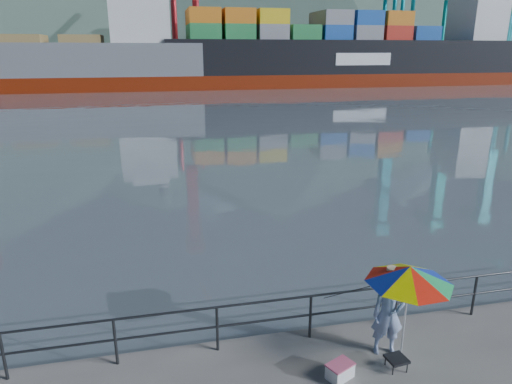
% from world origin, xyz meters
% --- Properties ---
extents(harbor_water, '(500.00, 280.00, 0.00)m').
position_xyz_m(harbor_water, '(0.00, 130.00, 0.00)').
color(harbor_water, slate).
rests_on(harbor_water, ground).
extents(far_dock, '(200.00, 40.00, 0.40)m').
position_xyz_m(far_dock, '(10.00, 93.00, 0.00)').
color(far_dock, '#514F4C').
rests_on(far_dock, ground).
extents(guardrail, '(22.00, 0.06, 1.03)m').
position_xyz_m(guardrail, '(0.00, 1.70, 0.52)').
color(guardrail, '#2D3033').
rests_on(guardrail, ground).
extents(container_stacks, '(58.00, 5.40, 7.80)m').
position_xyz_m(container_stacks, '(34.46, 93.34, 3.22)').
color(container_stacks, '#267F3F').
rests_on(container_stacks, ground).
extents(fisherman, '(0.73, 0.56, 1.77)m').
position_xyz_m(fisherman, '(2.34, 0.88, 0.88)').
color(fisherman, '#2B4C8C').
rests_on(fisherman, ground).
extents(beach_umbrella, '(2.13, 2.13, 2.04)m').
position_xyz_m(beach_umbrella, '(2.56, 0.62, 1.87)').
color(beach_umbrella, white).
rests_on(beach_umbrella, ground).
extents(folding_stool, '(0.42, 0.42, 0.25)m').
position_xyz_m(folding_stool, '(2.30, 0.35, 0.13)').
color(folding_stool, black).
rests_on(folding_stool, ground).
extents(cooler_bag, '(0.57, 0.49, 0.28)m').
position_xyz_m(cooler_bag, '(1.13, 0.36, 0.14)').
color(cooler_bag, silver).
rests_on(cooler_bag, ground).
extents(fishing_rod, '(0.45, 1.54, 1.12)m').
position_xyz_m(fishing_rod, '(1.87, 1.85, 0.00)').
color(fishing_rod, black).
rests_on(fishing_rod, ground).
extents(bulk_carrier, '(51.45, 8.90, 14.50)m').
position_xyz_m(bulk_carrier, '(-17.45, 72.56, 4.12)').
color(bulk_carrier, '#6A1906').
rests_on(bulk_carrier, ground).
extents(container_ship, '(66.20, 11.03, 18.10)m').
position_xyz_m(container_ship, '(35.21, 73.78, 5.79)').
color(container_ship, '#6A1906').
rests_on(container_ship, ground).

